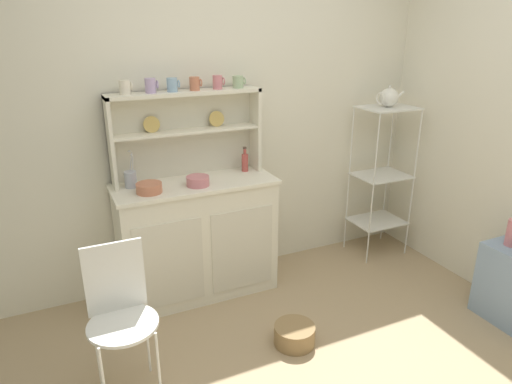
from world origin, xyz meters
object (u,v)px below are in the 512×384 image
Objects in this scene: bowl_mixing_large at (149,188)px; porcelain_teapot at (389,97)px; wire_chair at (120,308)px; jam_bottle at (245,162)px; utensil_jar at (131,179)px; cup_cream_0 at (125,87)px; hutch_cabinet at (197,237)px; hutch_shelf_unit at (185,126)px; floor_basket at (294,335)px; bakers_rack at (382,168)px.

bowl_mixing_large is 1.99m from porcelain_teapot.
jam_bottle reaches higher than wire_chair.
cup_cream_0 is at bearing 57.51° from utensil_jar.
hutch_cabinet is 1.02m from wire_chair.
utensil_jar is at bearing -122.49° from cup_cream_0.
jam_bottle is at bearing -10.45° from hutch_shelf_unit.
cup_cream_0 is 0.99m from jam_bottle.
floor_basket is at bearing -48.06° from bowl_mixing_large.
jam_bottle is (0.41, 0.09, 0.49)m from hutch_cabinet.
bakers_rack is 1.21m from jam_bottle.
wire_chair is 5.13× the size of bowl_mixing_large.
bakers_rack is 2.14m from cup_cream_0.
porcelain_teapot is (-0.00, 0.00, 0.58)m from bakers_rack.
hutch_shelf_unit is 1.34m from wire_chair.
utensil_jar is at bearing 73.52° from wire_chair.
hutch_shelf_unit is 5.74× the size of jam_bottle.
bakers_rack is (1.61, -0.02, 0.32)m from hutch_cabinet.
floor_basket is (0.35, -0.82, -0.38)m from hutch_cabinet.
bakers_rack is at bearing 32.51° from floor_basket.
porcelain_teapot is at bearing -5.17° from jam_bottle.
porcelain_teapot is at bearing -0.76° from hutch_cabinet.
wire_chair is 4.66× the size of jam_bottle.
cup_cream_0 reaches higher than bowl_mixing_large.
wire_chair is 2.53m from porcelain_teapot.
wire_chair is 1.44m from jam_bottle.
utensil_jar is at bearing 130.16° from floor_basket.
floor_basket is at bearing -70.61° from hutch_shelf_unit.
jam_bottle is 0.83m from utensil_jar.
porcelain_teapot is at bearing 180.00° from bakers_rack.
porcelain_teapot reaches higher than jam_bottle.
floor_basket is 1.08× the size of porcelain_teapot.
porcelain_teapot is (1.93, 0.05, 0.45)m from bowl_mixing_large.
bowl_mixing_large is at bearing -167.39° from hutch_cabinet.
cup_cream_0 is at bearing 106.75° from bowl_mixing_large.
cup_cream_0 reaches higher than utensil_jar.
cup_cream_0 is at bearing -174.02° from hutch_shelf_unit.
hutch_shelf_unit is at bearing 169.55° from jam_bottle.
bakers_rack is at bearing 18.03° from wire_chair.
hutch_shelf_unit reaches higher than floor_basket.
utensil_jar is 1.03× the size of porcelain_teapot.
utensil_jar is at bearing 177.17° from porcelain_teapot.
bakers_rack reaches higher than bowl_mixing_large.
floor_basket is at bearing -52.22° from cup_cream_0.
floor_basket is at bearing -3.43° from wire_chair.
bakers_rack is 0.58m from porcelain_teapot.
cup_cream_0 is (-0.39, -0.04, 0.29)m from hutch_shelf_unit.
utensil_jar is (-0.03, -0.04, -0.59)m from cup_cream_0.
hutch_cabinet is 1.64m from bakers_rack.
bakers_rack is 2.40m from wire_chair.
cup_cream_0 is (-1.99, 0.14, 0.75)m from bakers_rack.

